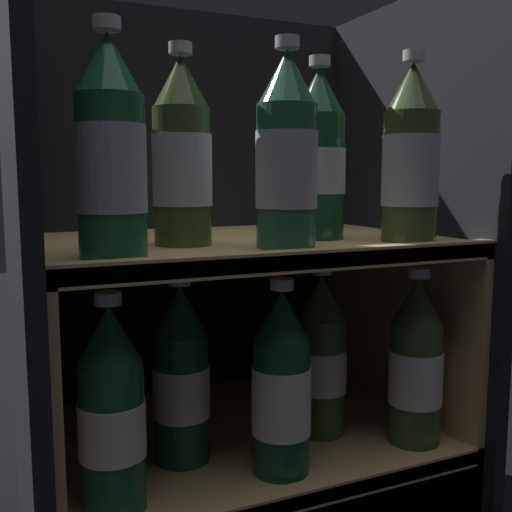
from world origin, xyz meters
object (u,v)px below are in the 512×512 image
(bottle_upper_front_2, at_px, (411,159))
(bottle_lower_front_1, at_px, (282,387))
(bottle_lower_front_0, at_px, (112,414))
(bottle_upper_back_0, at_px, (182,158))
(bottle_upper_front_1, at_px, (287,157))
(bottle_lower_front_2, at_px, (416,365))
(bottle_upper_back_1, at_px, (318,159))
(bottle_lower_back_1, at_px, (321,358))
(bottle_upper_front_0, at_px, (111,154))
(bottle_lower_back_0, at_px, (181,378))

(bottle_upper_front_2, xyz_separation_m, bottle_lower_front_1, (-0.19, 0.00, -0.29))
(bottle_lower_front_0, distance_m, bottle_lower_front_1, 0.21)
(bottle_lower_front_0, bearing_deg, bottle_upper_back_0, 36.37)
(bottle_upper_front_1, relative_size, bottle_lower_front_1, 1.00)
(bottle_upper_front_1, relative_size, bottle_lower_front_0, 1.00)
(bottle_upper_front_1, xyz_separation_m, bottle_lower_front_2, (0.21, 0.00, -0.29))
(bottle_upper_back_0, xyz_separation_m, bottle_upper_back_1, (0.20, 0.00, 0.00))
(bottle_lower_back_1, bearing_deg, bottle_upper_back_0, 180.00)
(bottle_lower_front_0, distance_m, bottle_lower_front_2, 0.43)
(bottle_upper_front_1, distance_m, bottle_lower_back_1, 0.32)
(bottle_upper_front_0, height_order, bottle_upper_front_1, same)
(bottle_upper_front_0, relative_size, bottle_lower_front_2, 1.00)
(bottle_lower_front_2, bearing_deg, bottle_upper_back_1, 143.99)
(bottle_upper_front_2, bearing_deg, bottle_lower_front_2, 0.00)
(bottle_upper_front_1, relative_size, bottle_upper_back_0, 1.00)
(bottle_upper_front_1, xyz_separation_m, bottle_upper_back_0, (-0.11, 0.08, 0.00))
(bottle_upper_front_0, relative_size, bottle_lower_back_1, 1.00)
(bottle_lower_back_0, bearing_deg, bottle_lower_front_2, -14.62)
(bottle_upper_back_0, distance_m, bottle_upper_back_1, 0.20)
(bottle_upper_front_1, xyz_separation_m, bottle_lower_back_1, (0.10, 0.08, -0.29))
(bottle_upper_back_0, height_order, bottle_upper_back_1, same)
(bottle_lower_front_0, height_order, bottle_lower_back_1, same)
(bottle_upper_front_0, bearing_deg, bottle_lower_front_1, -0.00)
(bottle_upper_back_0, xyz_separation_m, bottle_lower_front_0, (-0.11, -0.08, -0.29))
(bottle_lower_front_2, bearing_deg, bottle_lower_back_0, 165.38)
(bottle_upper_back_1, bearing_deg, bottle_lower_back_1, 0.00)
(bottle_upper_front_1, distance_m, bottle_upper_front_2, 0.19)
(bottle_upper_back_1, distance_m, bottle_lower_back_0, 0.35)
(bottle_upper_front_0, bearing_deg, bottle_upper_front_2, -0.00)
(bottle_lower_back_1, bearing_deg, bottle_lower_back_0, 180.00)
(bottle_upper_front_0, relative_size, bottle_upper_front_1, 1.00)
(bottle_lower_front_0, relative_size, bottle_lower_back_0, 1.00)
(bottle_lower_back_0, bearing_deg, bottle_upper_front_2, -15.61)
(bottle_lower_back_1, bearing_deg, bottle_upper_front_2, -44.43)
(bottle_upper_front_1, relative_size, bottle_lower_back_1, 1.00)
(bottle_lower_back_0, bearing_deg, bottle_upper_back_1, 0.00)
(bottle_lower_front_0, xyz_separation_m, bottle_lower_front_2, (0.43, 0.00, -0.00))
(bottle_lower_front_2, relative_size, bottle_lower_back_1, 1.00)
(bottle_upper_front_1, relative_size, bottle_lower_front_2, 1.00)
(bottle_lower_front_0, relative_size, bottle_lower_back_1, 1.00)
(bottle_upper_front_2, relative_size, bottle_lower_back_0, 1.00)
(bottle_upper_back_1, height_order, bottle_lower_back_0, bottle_upper_back_1)
(bottle_upper_front_0, height_order, bottle_lower_back_0, bottle_upper_front_0)
(bottle_upper_front_1, bearing_deg, bottle_lower_back_0, 143.19)
(bottle_lower_front_2, bearing_deg, bottle_upper_front_1, 180.00)
(bottle_upper_front_2, distance_m, bottle_lower_front_2, 0.29)
(bottle_upper_front_2, bearing_deg, bottle_lower_back_1, 135.57)
(bottle_upper_front_0, relative_size, bottle_lower_front_0, 1.00)
(bottle_upper_back_0, bearing_deg, bottle_lower_front_0, -143.63)
(bottle_upper_front_1, bearing_deg, bottle_upper_front_2, 0.00)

